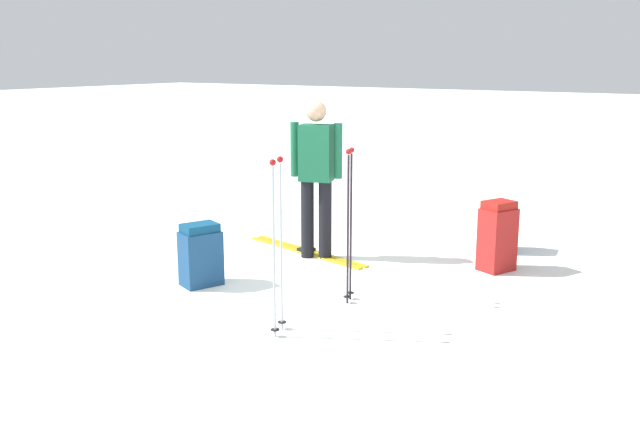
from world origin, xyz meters
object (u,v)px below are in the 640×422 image
at_px(ski_pair_near, 306,251).
at_px(ski_poles_planted_near, 349,218).
at_px(backpack_small_spare, 201,255).
at_px(ski_poles_planted_far, 277,238).
at_px(backpack_large_dark, 501,227).
at_px(backpack_bright, 497,237).
at_px(skier_standing, 316,171).

xyz_separation_m(ski_pair_near, ski_poles_planted_near, (1.14, 1.22, 0.75)).
bearing_deg(backpack_small_spare, ski_poles_planted_far, 66.42).
relative_size(ski_pair_near, backpack_small_spare, 2.90).
xyz_separation_m(backpack_small_spare, ski_poles_planted_near, (-0.36, 1.43, 0.47)).
bearing_deg(ski_pair_near, backpack_large_dark, 124.26).
bearing_deg(ski_poles_planted_near, backpack_large_dark, 166.00).
relative_size(ski_pair_near, ski_poles_planted_near, 1.27).
bearing_deg(ski_poles_planted_far, ski_pair_near, -151.57).
bearing_deg(ski_poles_planted_near, backpack_bright, 153.94).
distance_m(skier_standing, ski_poles_planted_far, 2.18).
relative_size(ski_pair_near, ski_poles_planted_far, 1.25).
distance_m(ski_poles_planted_near, ski_poles_planted_far, 0.95).
bearing_deg(backpack_bright, ski_poles_planted_near, -26.06).
bearing_deg(backpack_bright, backpack_small_spare, -48.15).
relative_size(backpack_bright, ski_poles_planted_near, 0.53).
distance_m(backpack_bright, backpack_small_spare, 2.98).
height_order(backpack_bright, ski_poles_planted_near, ski_poles_planted_near).
height_order(backpack_bright, backpack_small_spare, backpack_bright).
bearing_deg(ski_pair_near, skier_standing, 60.79).
bearing_deg(backpack_small_spare, backpack_bright, 131.85).
distance_m(ski_pair_near, backpack_large_dark, 2.21).
xyz_separation_m(ski_poles_planted_near, ski_poles_planted_far, (0.95, -0.09, 0.01)).
bearing_deg(ski_poles_planted_far, backpack_small_spare, -113.58).
bearing_deg(skier_standing, backpack_bright, 108.53).
distance_m(backpack_bright, ski_poles_planted_far, 2.75).
height_order(ski_pair_near, ski_poles_planted_far, ski_poles_planted_far).
xyz_separation_m(backpack_large_dark, ski_poles_planted_near, (2.37, -0.59, 0.49)).
height_order(backpack_large_dark, ski_poles_planted_near, ski_poles_planted_near).
xyz_separation_m(backpack_large_dark, backpack_small_spare, (2.73, -2.02, 0.02)).
relative_size(backpack_bright, backpack_small_spare, 1.20).
relative_size(ski_pair_near, backpack_bright, 2.41).
xyz_separation_m(ski_pair_near, ski_poles_planted_far, (2.08, 1.13, 0.76)).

